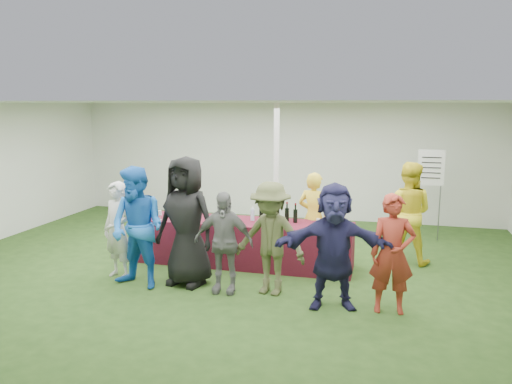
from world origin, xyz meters
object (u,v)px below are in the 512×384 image
(customer_3, at_px, (223,242))
(staff_back, at_px, (407,213))
(serving_table, at_px, (244,243))
(customer_6, at_px, (392,254))
(dump_bucket, at_px, (339,225))
(customer_2, at_px, (186,221))
(customer_0, at_px, (118,230))
(staff_pourer, at_px, (314,217))
(customer_5, at_px, (334,246))
(wine_list_sign, at_px, (431,174))
(customer_4, at_px, (271,239))
(customer_1, at_px, (138,228))

(customer_3, bearing_deg, staff_back, 35.54)
(serving_table, xyz_separation_m, staff_back, (2.63, 0.82, 0.49))
(customer_3, height_order, customer_6, customer_6)
(dump_bucket, xyz_separation_m, staff_back, (1.04, 1.04, 0.02))
(customer_2, bearing_deg, customer_0, -167.62)
(serving_table, distance_m, customer_3, 1.32)
(staff_pourer, distance_m, customer_2, 2.29)
(customer_0, xyz_separation_m, customer_5, (3.34, -0.31, 0.08))
(wine_list_sign, xyz_separation_m, customer_2, (-3.68, -3.50, -0.35))
(customer_4, bearing_deg, customer_3, -161.16)
(staff_pourer, bearing_deg, customer_3, 75.26)
(staff_pourer, distance_m, customer_3, 2.01)
(customer_0, xyz_separation_m, customer_2, (1.13, 0.02, 0.21))
(staff_pourer, bearing_deg, customer_5, 122.29)
(serving_table, height_order, customer_5, customer_5)
(serving_table, xyz_separation_m, customer_6, (2.37, -1.39, 0.41))
(staff_back, relative_size, customer_2, 0.90)
(customer_3, bearing_deg, customer_4, 4.56)
(staff_back, bearing_deg, customer_1, 41.25)
(dump_bucket, bearing_deg, customer_3, -145.84)
(customer_0, distance_m, customer_3, 1.77)
(customer_4, bearing_deg, staff_pourer, 87.84)
(dump_bucket, bearing_deg, staff_back, 45.12)
(customer_0, bearing_deg, serving_table, 54.44)
(customer_1, relative_size, customer_4, 1.11)
(customer_3, bearing_deg, customer_6, -6.67)
(staff_pourer, height_order, customer_3, staff_pourer)
(wine_list_sign, distance_m, staff_back, 1.71)
(customer_5, bearing_deg, customer_6, -8.99)
(dump_bucket, relative_size, customer_4, 0.16)
(serving_table, xyz_separation_m, wine_list_sign, (3.10, 2.40, 0.94))
(serving_table, height_order, wine_list_sign, wine_list_sign)
(customer_4, xyz_separation_m, customer_6, (1.65, -0.22, -0.03))
(dump_bucket, xyz_separation_m, customer_0, (-3.30, -0.90, -0.08))
(customer_3, bearing_deg, wine_list_sign, 46.82)
(staff_back, bearing_deg, customer_5, 77.24)
(dump_bucket, bearing_deg, customer_2, -158.06)
(customer_6, bearing_deg, customer_1, 174.76)
(customer_1, bearing_deg, customer_0, 162.88)
(serving_table, xyz_separation_m, customer_1, (-1.22, -1.40, 0.52))
(dump_bucket, xyz_separation_m, customer_6, (0.78, -1.17, -0.06))
(customer_6, bearing_deg, customer_0, 170.77)
(customer_5, bearing_deg, dump_bucket, 80.24)
(serving_table, relative_size, customer_2, 1.87)
(customer_4, bearing_deg, serving_table, 132.34)
(staff_back, relative_size, customer_4, 1.07)
(customer_0, relative_size, customer_2, 0.78)
(wine_list_sign, xyz_separation_m, customer_1, (-4.31, -3.80, -0.42))
(serving_table, bearing_deg, customer_5, -41.26)
(serving_table, distance_m, wine_list_sign, 4.03)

